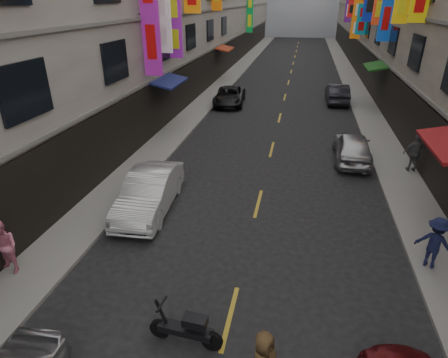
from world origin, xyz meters
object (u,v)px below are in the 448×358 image
at_px(scooter_crossing, 187,329).
at_px(pedestrian_rnear, 435,243).
at_px(car_right_far, 337,93).
at_px(car_left_mid, 149,192).
at_px(pedestrian_rfar, 415,153).
at_px(scooter_far_right, 352,143).
at_px(pedestrian_lfar, 4,248).
at_px(car_right_mid, 352,147).
at_px(car_left_far, 230,96).

xyz_separation_m(scooter_crossing, pedestrian_rnear, (6.32, 4.06, 0.49)).
height_order(car_right_far, pedestrian_rnear, pedestrian_rnear).
xyz_separation_m(car_left_mid, pedestrian_rfar, (10.60, 5.56, 0.25)).
bearing_deg(scooter_far_right, pedestrian_rfar, 143.38).
bearing_deg(pedestrian_rfar, pedestrian_lfar, 33.18).
xyz_separation_m(scooter_far_right, car_right_mid, (-0.13, -1.42, 0.27)).
bearing_deg(car_left_mid, pedestrian_rfar, 23.81).
bearing_deg(car_right_mid, car_left_mid, 40.27).
relative_size(car_right_mid, car_right_far, 0.96).
distance_m(scooter_far_right, car_right_mid, 1.45).
relative_size(car_left_far, car_right_far, 1.06).
bearing_deg(car_left_mid, scooter_far_right, 40.63).
height_order(car_left_far, car_right_far, car_right_far).
relative_size(scooter_crossing, car_right_mid, 0.43).
distance_m(car_right_mid, pedestrian_lfar, 15.25).
distance_m(scooter_far_right, car_right_far, 10.33).
relative_size(scooter_crossing, pedestrian_rfar, 1.02).
height_order(scooter_far_right, car_left_mid, car_left_mid).
bearing_deg(pedestrian_lfar, car_left_far, 91.84).
bearing_deg(car_left_far, car_left_mid, -94.47).
bearing_deg(car_right_mid, car_left_far, -48.96).
bearing_deg(car_left_far, pedestrian_lfar, -101.70).
bearing_deg(car_left_mid, pedestrian_rnear, -13.55).
relative_size(pedestrian_lfar, pedestrian_rnear, 1.04).
height_order(car_left_mid, pedestrian_lfar, pedestrian_lfar).
relative_size(scooter_far_right, car_right_far, 0.41).
bearing_deg(pedestrian_lfar, car_right_far, 74.06).
distance_m(car_left_far, car_right_far, 8.31).
bearing_deg(pedestrian_rnear, scooter_far_right, -53.02).
relative_size(scooter_far_right, car_left_far, 0.39).
bearing_deg(pedestrian_rnear, car_left_mid, 19.31).
bearing_deg(pedestrian_rnear, scooter_crossing, 61.69).
bearing_deg(scooter_crossing, car_right_far, -7.00).
bearing_deg(car_right_far, scooter_crossing, 76.92).
relative_size(scooter_far_right, pedestrian_rnear, 1.10).
relative_size(pedestrian_rnear, pedestrian_rfar, 0.92).
relative_size(car_right_mid, pedestrian_rfar, 2.37).
relative_size(car_left_mid, pedestrian_rnear, 2.81).
relative_size(car_right_mid, pedestrian_lfar, 2.47).
bearing_deg(car_right_mid, scooter_crossing, 69.31).
height_order(car_left_mid, car_right_mid, car_left_mid).
bearing_deg(car_left_mid, car_left_far, 86.14).
bearing_deg(pedestrian_lfar, pedestrian_rfar, 46.12).
distance_m(car_left_far, pedestrian_lfar, 20.62).
height_order(scooter_far_right, car_left_far, car_left_far).
height_order(pedestrian_lfar, pedestrian_rfar, pedestrian_rfar).
bearing_deg(pedestrian_rfar, car_left_mid, 23.79).
xyz_separation_m(scooter_far_right, pedestrian_lfar, (-10.73, -12.39, 0.52)).
xyz_separation_m(car_left_far, car_right_mid, (8.00, -9.48, 0.07)).
relative_size(car_left_mid, car_right_far, 1.05).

